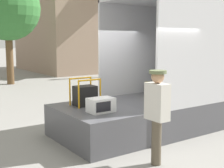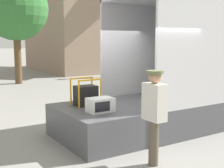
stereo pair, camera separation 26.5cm
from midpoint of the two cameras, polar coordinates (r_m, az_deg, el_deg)
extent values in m
plane|color=gray|center=(7.58, 3.31, -9.25)|extent=(160.00, 160.00, 0.00)
cube|color=#4C4C51|center=(9.12, 16.18, -4.18)|extent=(4.98, 2.25, 0.74)
cube|color=silver|center=(9.68, 11.67, 6.38)|extent=(4.98, 0.06, 2.51)
cube|color=silver|center=(8.98, 16.91, 13.93)|extent=(4.98, 2.25, 0.06)
cylinder|color=yellow|center=(8.32, 8.32, -1.12)|extent=(0.32, 0.32, 0.39)
cube|color=#2D7F33|center=(9.99, 19.06, -0.25)|extent=(0.44, 0.32, 0.29)
cube|color=#4C4C51|center=(7.06, -1.87, -7.41)|extent=(1.56, 2.14, 0.74)
cube|color=white|center=(6.60, -1.00, -3.84)|extent=(0.55, 0.36, 0.30)
cube|color=black|center=(6.42, -0.55, -4.18)|extent=(0.35, 0.01, 0.21)
cube|color=black|center=(7.28, -3.79, -2.12)|extent=(0.48, 0.37, 0.46)
cylinder|color=slate|center=(7.36, -2.48, -1.80)|extent=(0.18, 0.20, 0.20)
cylinder|color=orange|center=(6.94, -4.99, -1.87)|extent=(0.04, 0.04, 0.64)
cylinder|color=orange|center=(7.22, -1.01, -1.47)|extent=(0.04, 0.04, 0.64)
cylinder|color=orange|center=(7.32, -6.54, -1.38)|extent=(0.04, 0.04, 0.64)
cylinder|color=orange|center=(7.58, -2.70, -1.01)|extent=(0.04, 0.04, 0.64)
cylinder|color=orange|center=(7.03, -2.98, 0.75)|extent=(0.56, 0.04, 0.04)
cylinder|color=orange|center=(7.40, -4.61, 1.10)|extent=(0.56, 0.04, 0.04)
cylinder|color=brown|center=(5.77, 8.95, -10.58)|extent=(0.18, 0.18, 0.84)
cube|color=beige|center=(5.58, 9.12, -3.28)|extent=(0.24, 0.44, 0.66)
sphere|color=tan|center=(5.51, 9.22, 1.26)|extent=(0.23, 0.23, 0.23)
cylinder|color=#606B47|center=(5.50, 9.24, 2.15)|extent=(0.31, 0.31, 0.06)
cube|color=gray|center=(24.16, -4.17, 9.69)|extent=(7.31, 7.77, 5.90)
cylinder|color=brown|center=(20.80, 13.20, 11.73)|extent=(0.28, 0.28, 7.32)
cylinder|color=brown|center=(16.79, -16.38, 4.09)|extent=(0.36, 0.36, 2.37)
sphere|color=#337033|center=(16.83, -16.75, 13.14)|extent=(3.27, 3.27, 3.27)
camera|label=1|loc=(0.13, -88.90, 0.16)|focal=50.00mm
camera|label=2|loc=(0.13, 91.10, -0.16)|focal=50.00mm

